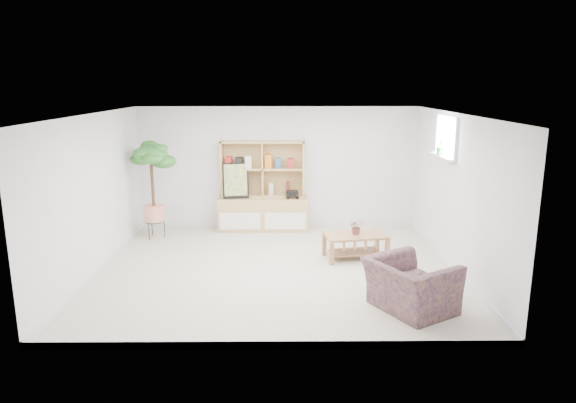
{
  "coord_description": "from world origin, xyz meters",
  "views": [
    {
      "loc": [
        0.12,
        -7.59,
        2.84
      ],
      "look_at": [
        0.18,
        0.3,
        1.01
      ],
      "focal_mm": 32.0,
      "sensor_mm": 36.0,
      "label": 1
    }
  ],
  "objects_px": {
    "storage_unit": "(263,186)",
    "coffee_table": "(355,246)",
    "floor_tree": "(153,190)",
    "armchair": "(411,282)"
  },
  "relations": [
    {
      "from": "coffee_table",
      "to": "floor_tree",
      "type": "xyz_separation_m",
      "value": [
        -3.6,
        1.19,
        0.7
      ]
    },
    {
      "from": "floor_tree",
      "to": "armchair",
      "type": "height_order",
      "value": "floor_tree"
    },
    {
      "from": "storage_unit",
      "to": "floor_tree",
      "type": "bearing_deg",
      "value": -164.62
    },
    {
      "from": "armchair",
      "to": "storage_unit",
      "type": "bearing_deg",
      "value": -2.18
    },
    {
      "from": "storage_unit",
      "to": "floor_tree",
      "type": "xyz_separation_m",
      "value": [
        -2.01,
        -0.55,
        0.03
      ]
    },
    {
      "from": "storage_unit",
      "to": "coffee_table",
      "type": "relative_size",
      "value": 1.75
    },
    {
      "from": "storage_unit",
      "to": "floor_tree",
      "type": "height_order",
      "value": "floor_tree"
    },
    {
      "from": "armchair",
      "to": "floor_tree",
      "type": "bearing_deg",
      "value": 21.07
    },
    {
      "from": "storage_unit",
      "to": "coffee_table",
      "type": "xyz_separation_m",
      "value": [
        1.59,
        -1.75,
        -0.67
      ]
    },
    {
      "from": "storage_unit",
      "to": "armchair",
      "type": "distance_m",
      "value": 4.28
    }
  ]
}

